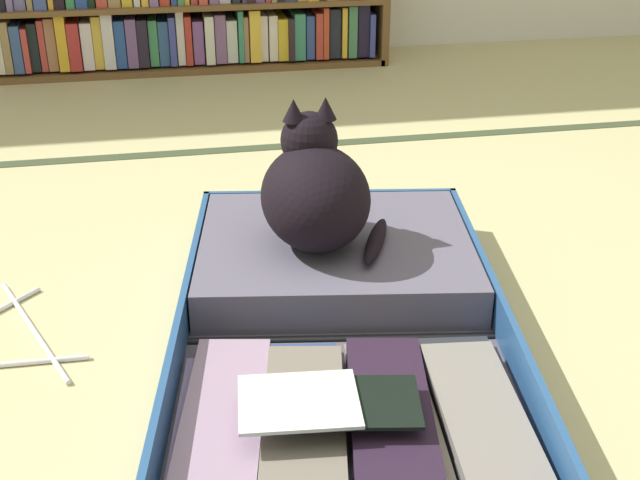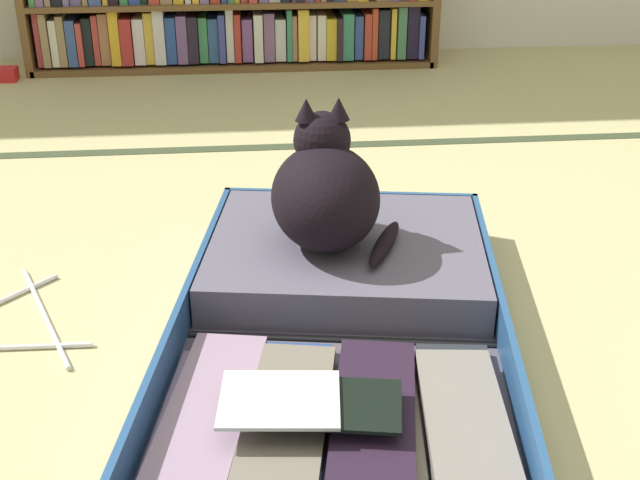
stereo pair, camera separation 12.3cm
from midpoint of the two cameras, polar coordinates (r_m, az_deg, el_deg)
ground_plane at (r=1.40m, az=6.85°, el=-10.87°), size 10.00×10.00×0.00m
tatami_border at (r=2.48m, az=1.11°, el=6.47°), size 4.80×0.05×0.00m
open_suitcase at (r=1.57m, az=3.90°, el=-4.51°), size 0.73×1.08×0.10m
black_cat at (r=1.63m, az=2.55°, el=3.26°), size 0.27×0.28×0.28m
clothes_hanger at (r=1.67m, az=-17.61°, el=-5.28°), size 0.27×0.38×0.01m
small_red_pouch at (r=3.35m, az=-19.89°, el=10.61°), size 0.10×0.07×0.05m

